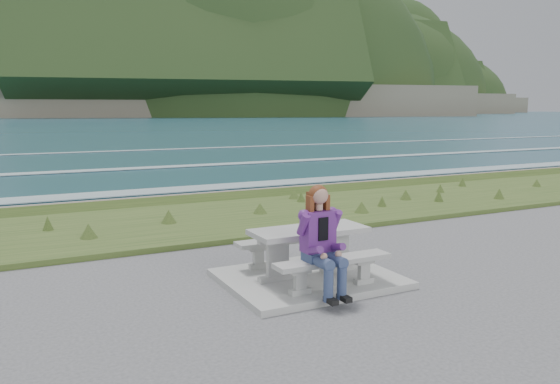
# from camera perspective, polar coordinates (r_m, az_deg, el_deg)

# --- Properties ---
(concrete_slab) EXTENTS (2.60, 2.10, 0.10)m
(concrete_slab) POSITION_cam_1_polar(r_m,az_deg,el_deg) (8.60, 3.01, -9.01)
(concrete_slab) COLOR #959691
(concrete_slab) RESTS_ON ground
(picnic_table) EXTENTS (1.80, 0.75, 0.75)m
(picnic_table) POSITION_cam_1_polar(r_m,az_deg,el_deg) (8.43, 3.04, -4.91)
(picnic_table) COLOR #959691
(picnic_table) RESTS_ON concrete_slab
(bench_landward) EXTENTS (1.80, 0.35, 0.45)m
(bench_landward) POSITION_cam_1_polar(r_m,az_deg,el_deg) (7.91, 5.57, -7.60)
(bench_landward) COLOR #959691
(bench_landward) RESTS_ON concrete_slab
(bench_seaward) EXTENTS (1.80, 0.35, 0.45)m
(bench_seaward) POSITION_cam_1_polar(r_m,az_deg,el_deg) (9.08, 0.83, -5.42)
(bench_seaward) COLOR #959691
(bench_seaward) RESTS_ON concrete_slab
(grass_verge) EXTENTS (160.00, 4.50, 0.22)m
(grass_verge) POSITION_cam_1_polar(r_m,az_deg,el_deg) (13.05, -7.98, -3.18)
(grass_verge) COLOR #2D471A
(grass_verge) RESTS_ON ground
(shore_drop) EXTENTS (160.00, 0.80, 2.20)m
(shore_drop) POSITION_cam_1_polar(r_m,az_deg,el_deg) (15.78, -11.39, -1.21)
(shore_drop) COLOR #706554
(shore_drop) RESTS_ON ground
(ocean) EXTENTS (1600.00, 1600.00, 0.09)m
(ocean) POSITION_cam_1_polar(r_m,az_deg,el_deg) (32.75, -19.38, 0.46)
(ocean) COLOR #224F60
(ocean) RESTS_ON ground
(headland_range) EXTENTS (729.83, 363.95, 218.45)m
(headland_range) POSITION_cam_1_polar(r_m,az_deg,el_deg) (449.54, -1.20, 9.61)
(headland_range) COLOR #706554
(headland_range) RESTS_ON ground
(seated_woman) EXTENTS (0.46, 0.79, 1.52)m
(seated_woman) POSITION_cam_1_polar(r_m,az_deg,el_deg) (7.61, 4.63, -6.60)
(seated_woman) COLOR navy
(seated_woman) RESTS_ON concrete_slab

